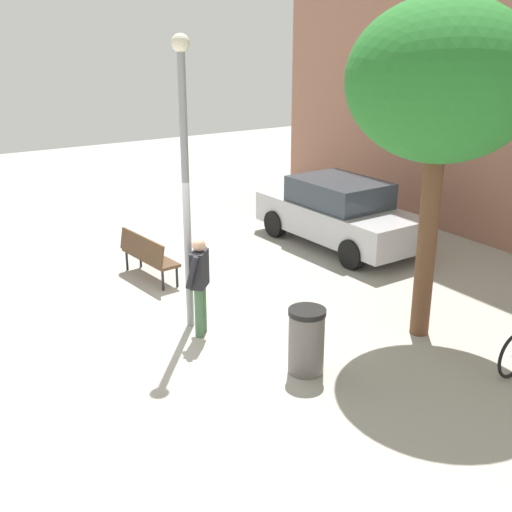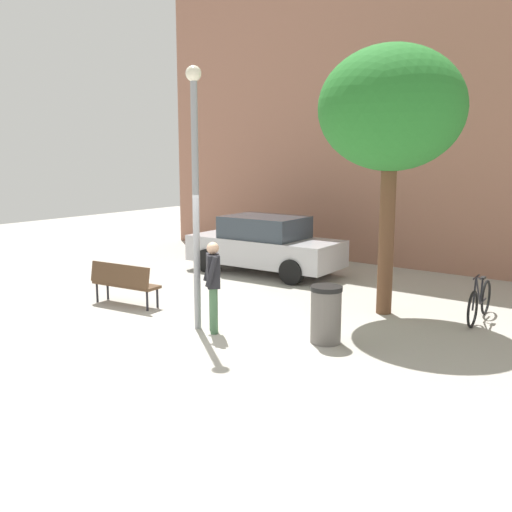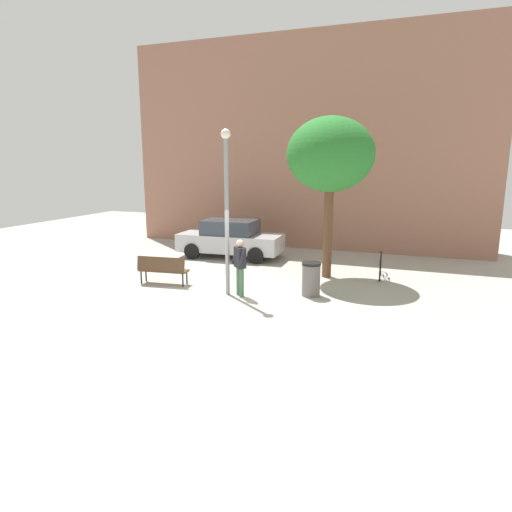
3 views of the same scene
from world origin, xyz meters
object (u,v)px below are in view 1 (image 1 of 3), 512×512
Objects in this scene: trash_bin at (306,341)px; person_by_lamppost at (199,280)px; parked_car_silver at (338,213)px; lamppost at (185,162)px; park_bench at (147,253)px; plaza_tree at (442,83)px.

person_by_lamppost is at bearing -159.52° from trash_bin.
parked_car_silver reaches higher than trash_bin.
lamppost reaches higher than park_bench.
trash_bin is (1.94, 0.73, -0.46)m from person_by_lamppost.
lamppost is 3.30m from park_bench.
park_bench is 1.64× the size of trash_bin.
plaza_tree is 5.73m from parked_car_silver.
trash_bin is at bearing 5.68° from park_bench.
plaza_tree is (2.31, 3.08, 1.23)m from lamppost.
person_by_lamppost is at bearing -121.80° from plaza_tree.
park_bench is (-2.38, 0.25, -2.27)m from lamppost.
parked_car_silver is at bearing 112.77° from lamppost.
trash_bin is at bearing -89.36° from plaza_tree.
plaza_tree is (1.92, 3.09, 3.09)m from person_by_lamppost.
parked_car_silver is (-2.04, 4.86, -2.04)m from lamppost.
plaza_tree is at bearing 90.64° from trash_bin.
trash_bin is at bearing 17.03° from lamppost.
lamppost is 5.65m from parked_car_silver.
plaza_tree reaches higher than lamppost.
parked_car_silver is at bearing 136.61° from trash_bin.
parked_car_silver is (0.34, 4.61, 0.23)m from park_bench.
parked_car_silver is at bearing 157.81° from plaza_tree.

